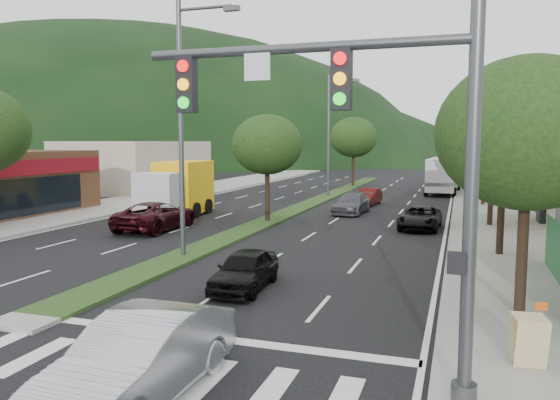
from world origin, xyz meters
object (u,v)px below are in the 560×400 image
(traffic_signal, at_px, (378,141))
(box_truck, at_px, (179,191))
(streetlight_near, at_px, (185,117))
(car_queue_c, at_px, (368,197))
(tree_r_a, at_px, (528,134))
(suv_maroon, at_px, (156,216))
(tree_r_d, at_px, (486,133))
(car_queue_d, at_px, (420,218))
(car_queue_a, at_px, (245,270))
(car_queue_b, at_px, (352,203))
(tree_r_e, at_px, (481,138))
(tree_r_b, at_px, (505,131))
(a_frame_sign, at_px, (530,336))
(motorhome, at_px, (443,175))
(sedan_silver, at_px, (140,358))
(streetlight_mid, at_px, (331,129))
(tree_med_far, at_px, (353,137))
(tree_med_near, at_px, (267,145))
(tree_r_c, at_px, (493,139))

(traffic_signal, distance_m, box_truck, 25.31)
(streetlight_near, height_order, car_queue_c, streetlight_near)
(tree_r_a, relative_size, suv_maroon, 1.24)
(tree_r_d, relative_size, box_truck, 1.02)
(suv_maroon, bearing_deg, car_queue_d, -160.11)
(car_queue_a, bearing_deg, box_truck, 122.57)
(tree_r_a, relative_size, car_queue_c, 1.83)
(car_queue_b, bearing_deg, streetlight_near, -99.16)
(tree_r_e, relative_size, streetlight_near, 0.67)
(suv_maroon, bearing_deg, tree_r_b, 174.58)
(a_frame_sign, bearing_deg, car_queue_b, 101.60)
(streetlight_near, distance_m, a_frame_sign, 14.70)
(tree_r_a, bearing_deg, car_queue_b, 112.83)
(car_queue_d, distance_m, a_frame_sign, 18.24)
(tree_r_d, xyz_separation_m, motorhome, (-3.00, 8.99, -3.51))
(sedan_silver, bearing_deg, car_queue_b, 93.89)
(streetlight_near, relative_size, a_frame_sign, 7.20)
(suv_maroon, distance_m, car_queue_a, 12.69)
(streetlight_mid, bearing_deg, box_truck, -113.30)
(traffic_signal, xyz_separation_m, car_queue_b, (-5.17, 24.87, -4.00))
(tree_med_far, distance_m, car_queue_a, 40.00)
(streetlight_near, distance_m, car_queue_a, 7.23)
(streetlight_mid, bearing_deg, a_frame_sign, -70.36)
(tree_r_d, relative_size, streetlight_mid, 0.72)
(tree_med_near, bearing_deg, box_truck, 174.23)
(car_queue_b, relative_size, box_truck, 0.63)
(tree_r_e, bearing_deg, tree_r_a, -90.00)
(tree_med_far, bearing_deg, streetlight_near, -89.67)
(tree_r_c, distance_m, sedan_silver, 24.34)
(tree_r_c, xyz_separation_m, streetlight_near, (-11.79, -12.00, 0.84))
(traffic_signal, bearing_deg, car_queue_c, 99.33)
(traffic_signal, height_order, streetlight_near, streetlight_near)
(traffic_signal, distance_m, car_queue_c, 30.54)
(car_queue_b, relative_size, motorhome, 0.53)
(box_truck, bearing_deg, streetlight_mid, -118.50)
(tree_r_e, bearing_deg, car_queue_a, -102.56)
(traffic_signal, bearing_deg, sedan_silver, -159.65)
(streetlight_near, bearing_deg, a_frame_sign, -33.13)
(traffic_signal, height_order, tree_r_b, tree_r_b)
(car_queue_d, bearing_deg, sedan_silver, -96.41)
(car_queue_c, distance_m, box_truck, 14.07)
(car_queue_d, bearing_deg, tree_r_b, -58.29)
(tree_r_b, height_order, box_truck, tree_r_b)
(suv_maroon, bearing_deg, tree_r_e, -121.99)
(streetlight_near, bearing_deg, tree_r_c, 45.49)
(tree_r_d, distance_m, box_truck, 21.60)
(tree_r_a, height_order, tree_r_d, tree_r_d)
(tree_med_near, bearing_deg, tree_r_c, 9.46)
(car_queue_c, xyz_separation_m, car_queue_d, (4.35, -10.00, -0.00))
(car_queue_d, height_order, a_frame_sign, a_frame_sign)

